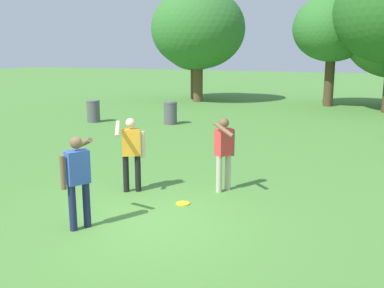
# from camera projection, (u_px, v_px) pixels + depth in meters

# --- Properties ---
(ground_plane) EXTENTS (120.00, 120.00, 0.00)m
(ground_plane) POSITION_uv_depth(u_px,v_px,m) (145.00, 223.00, 7.90)
(ground_plane) COLOR #4C8438
(person_thrower) EXTENTS (0.59, 0.80, 1.64)m
(person_thrower) POSITION_uv_depth(u_px,v_px,m) (224.00, 149.00, 9.50)
(person_thrower) COLOR #B7AD93
(person_thrower) RESTS_ON ground
(person_catcher) EXTENTS (0.59, 0.80, 1.64)m
(person_catcher) POSITION_uv_depth(u_px,v_px,m) (78.00, 175.00, 7.46)
(person_catcher) COLOR #1E234C
(person_catcher) RESTS_ON ground
(person_bystander) EXTENTS (0.54, 0.83, 1.64)m
(person_bystander) POSITION_uv_depth(u_px,v_px,m) (131.00, 149.00, 9.46)
(person_bystander) COLOR black
(person_bystander) RESTS_ON ground
(frisbee) EXTENTS (0.29, 0.29, 0.03)m
(frisbee) POSITION_uv_depth(u_px,v_px,m) (183.00, 203.00, 8.87)
(frisbee) COLOR yellow
(frisbee) RESTS_ON ground
(trash_can_beside_table) EXTENTS (0.59, 0.59, 0.96)m
(trash_can_beside_table) POSITION_uv_depth(u_px,v_px,m) (93.00, 111.00, 19.04)
(trash_can_beside_table) COLOR #515156
(trash_can_beside_table) RESTS_ON ground
(trash_can_further_along) EXTENTS (0.59, 0.59, 0.96)m
(trash_can_further_along) POSITION_uv_depth(u_px,v_px,m) (170.00, 113.00, 18.48)
(trash_can_further_along) COLOR #515156
(trash_can_further_along) RESTS_ON ground
(tree_tall_left) EXTENTS (4.12, 4.12, 5.32)m
(tree_tall_left) POSITION_uv_depth(u_px,v_px,m) (195.00, 43.00, 27.81)
(tree_tall_left) COLOR brown
(tree_tall_left) RESTS_ON ground
(tree_broad_center) EXTENTS (5.62, 5.62, 6.74)m
(tree_broad_center) POSITION_uv_depth(u_px,v_px,m) (198.00, 29.00, 26.02)
(tree_broad_center) COLOR brown
(tree_broad_center) RESTS_ON ground
(tree_far_right) EXTENTS (4.32, 4.32, 6.13)m
(tree_far_right) POSITION_uv_depth(u_px,v_px,m) (333.00, 28.00, 23.82)
(tree_far_right) COLOR #4C3823
(tree_far_right) RESTS_ON ground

